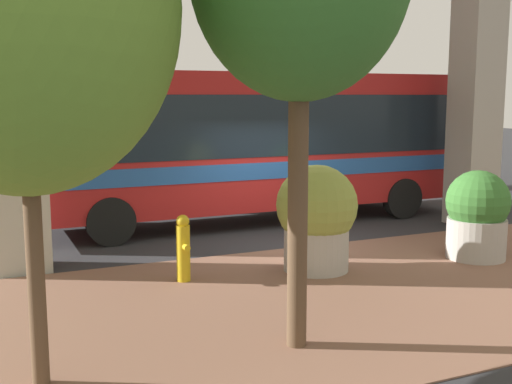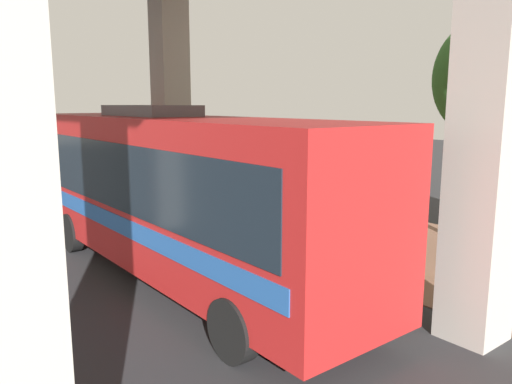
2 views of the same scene
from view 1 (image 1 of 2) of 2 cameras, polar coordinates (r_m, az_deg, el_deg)
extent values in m
plane|color=#2D2D30|center=(12.84, 3.18, -5.05)|extent=(80.00, 80.00, 0.00)
cube|color=#845B47|center=(10.36, 10.89, -8.48)|extent=(6.00, 40.00, 0.02)
cube|color=#ADA89E|center=(15.82, 19.08, 11.00)|extent=(0.90, 0.90, 7.63)
cube|color=#ADA89E|center=(11.63, -20.93, 11.95)|extent=(0.90, 0.90, 7.63)
cube|color=#ADA89E|center=(21.48, 6.03, 10.66)|extent=(0.90, 0.90, 7.63)
cube|color=#B21E1E|center=(15.35, -0.03, 4.73)|extent=(2.47, 10.68, 3.08)
cube|color=#19232D|center=(15.33, -0.03, 6.11)|extent=(2.51, 9.82, 1.36)
cube|color=#2659A5|center=(15.40, -0.03, 2.44)|extent=(2.51, 10.14, 0.37)
cube|color=slate|center=(15.79, 3.57, 10.85)|extent=(1.24, 2.67, 0.24)
cylinder|color=black|center=(13.31, -12.80, -2.56)|extent=(0.28, 1.00, 1.00)
cylinder|color=black|center=(15.55, -14.49, -1.03)|extent=(0.28, 1.00, 1.00)
cylinder|color=black|center=(16.29, 12.88, -0.54)|extent=(0.28, 1.00, 1.00)
cylinder|color=black|center=(18.17, 8.50, 0.51)|extent=(0.28, 1.00, 1.00)
cylinder|color=gold|center=(10.53, -6.48, -5.48)|extent=(0.22, 0.22, 0.94)
sphere|color=gold|center=(10.41, -6.53, -2.60)|extent=(0.21, 0.21, 0.21)
cylinder|color=gold|center=(10.35, -6.21, -4.93)|extent=(0.13, 0.10, 0.10)
cylinder|color=gold|center=(10.65, -6.76, -4.54)|extent=(0.13, 0.10, 0.10)
cylinder|color=#ADA89E|center=(11.18, 5.37, -5.10)|extent=(1.12, 1.12, 0.77)
sphere|color=olive|center=(11.02, 5.42, -1.20)|extent=(1.40, 1.40, 1.40)
sphere|color=#BF334C|center=(11.23, 5.55, -2.20)|extent=(0.39, 0.39, 0.39)
cylinder|color=#ADA89E|center=(12.61, 18.97, -3.96)|extent=(1.08, 1.08, 0.77)
sphere|color=#38722D|center=(12.48, 19.13, -0.81)|extent=(1.16, 1.16, 1.16)
sphere|color=#993F8C|center=(12.68, 19.03, -1.43)|extent=(0.38, 0.38, 0.38)
cylinder|color=brown|center=(7.53, 3.74, -0.39)|extent=(0.24, 0.24, 3.70)
cylinder|color=brown|center=(6.92, -19.10, -4.81)|extent=(0.18, 0.18, 2.95)
ellipsoid|color=olive|center=(6.80, -20.12, 15.28)|extent=(3.07, 3.07, 3.69)
camera|label=2|loc=(19.41, -33.91, 9.47)|focal=35.00mm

